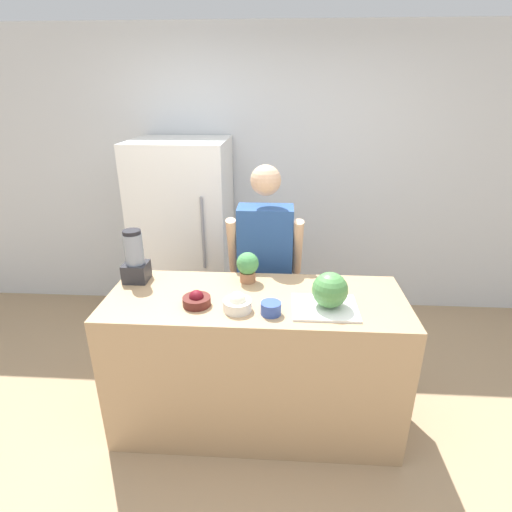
{
  "coord_description": "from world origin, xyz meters",
  "views": [
    {
      "loc": [
        0.13,
        -1.75,
        2.06
      ],
      "look_at": [
        0.0,
        0.37,
        1.18
      ],
      "focal_mm": 28.0,
      "sensor_mm": 36.0,
      "label": 1
    }
  ],
  "objects": [
    {
      "name": "ground_plane",
      "position": [
        0.0,
        0.0,
        0.0
      ],
      "size": [
        14.0,
        14.0,
        0.0
      ],
      "primitive_type": "plane",
      "color": "tan"
    },
    {
      "name": "wall_back",
      "position": [
        0.0,
        2.0,
        1.3
      ],
      "size": [
        8.0,
        0.06,
        2.6
      ],
      "color": "silver",
      "rests_on": "ground_plane"
    },
    {
      "name": "counter_island",
      "position": [
        0.0,
        0.34,
        0.46
      ],
      "size": [
        1.78,
        0.67,
        0.93
      ],
      "color": "tan",
      "rests_on": "ground_plane"
    },
    {
      "name": "refrigerator",
      "position": [
        -0.71,
        1.59,
        0.84
      ],
      "size": [
        0.79,
        0.77,
        1.69
      ],
      "color": "white",
      "rests_on": "ground_plane"
    },
    {
      "name": "person",
      "position": [
        0.03,
        0.92,
        0.82
      ],
      "size": [
        0.53,
        0.26,
        1.6
      ],
      "color": "gray",
      "rests_on": "ground_plane"
    },
    {
      "name": "cutting_board",
      "position": [
        0.4,
        0.23,
        0.93
      ],
      "size": [
        0.36,
        0.3,
        0.01
      ],
      "color": "white",
      "rests_on": "counter_island"
    },
    {
      "name": "watermelon",
      "position": [
        0.42,
        0.23,
        1.04
      ],
      "size": [
        0.2,
        0.2,
        0.2
      ],
      "color": "#4C8C47",
      "rests_on": "cutting_board"
    },
    {
      "name": "bowl_cherries",
      "position": [
        -0.33,
        0.22,
        0.96
      ],
      "size": [
        0.16,
        0.16,
        0.09
      ],
      "color": "#511E19",
      "rests_on": "counter_island"
    },
    {
      "name": "bowl_cream",
      "position": [
        -0.09,
        0.18,
        0.97
      ],
      "size": [
        0.16,
        0.16,
        0.11
      ],
      "color": "white",
      "rests_on": "counter_island"
    },
    {
      "name": "bowl_small_blue",
      "position": [
        0.1,
        0.15,
        0.96
      ],
      "size": [
        0.11,
        0.11,
        0.07
      ],
      "color": "#334C9E",
      "rests_on": "counter_island"
    },
    {
      "name": "blender",
      "position": [
        -0.78,
        0.52,
        1.07
      ],
      "size": [
        0.15,
        0.15,
        0.34
      ],
      "color": "#28282D",
      "rests_on": "counter_island"
    },
    {
      "name": "potted_plant",
      "position": [
        -0.06,
        0.55,
        1.03
      ],
      "size": [
        0.14,
        0.14,
        0.2
      ],
      "color": "#996647",
      "rests_on": "counter_island"
    }
  ]
}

